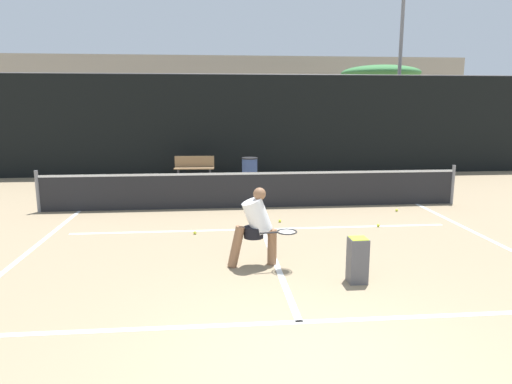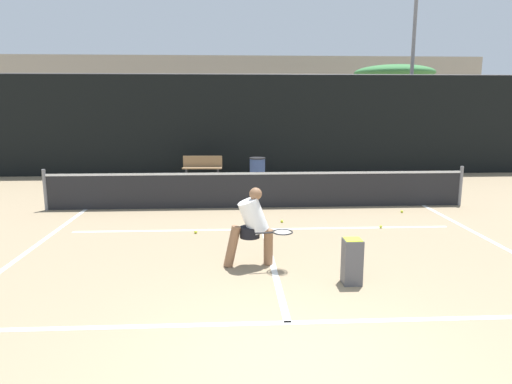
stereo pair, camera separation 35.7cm
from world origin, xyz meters
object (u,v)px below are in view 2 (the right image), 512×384
Objects in this scene: player_practicing at (253,225)px; parked_car at (242,150)px; courtside_bench at (202,167)px; ball_hopper at (352,260)px; trash_bin at (257,169)px.

parked_car is at bearing 82.91° from player_practicing.
player_practicing is at bearing -78.32° from courtside_bench.
parked_car is at bearing 73.84° from courtside_bench.
player_practicing is 1.91× the size of ball_hopper.
ball_hopper is at bearing -84.69° from trash_bin.
trash_bin is (1.98, -0.31, -0.04)m from courtside_bench.
parked_car is at bearing 94.90° from trash_bin.
player_practicing is 1.63× the size of trash_bin.
courtside_bench is at bearing 92.39° from player_practicing.
parked_car reaches higher than trash_bin.
player_practicing is at bearing 148.89° from ball_hopper.
trash_bin is at bearing -85.10° from parked_car.
trash_bin is at bearing 95.31° from ball_hopper.
parked_car reaches higher than courtside_bench.
ball_hopper is 9.67m from trash_bin.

